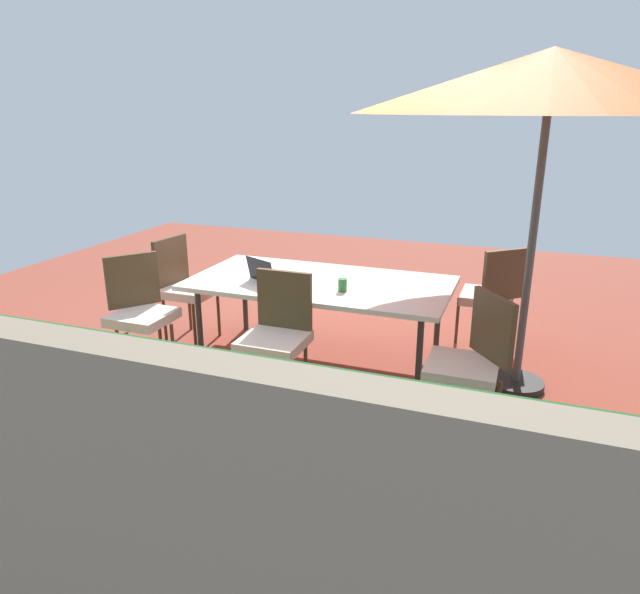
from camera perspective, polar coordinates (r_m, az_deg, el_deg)
The scene contains 11 objects.
ground_plane at distance 5.18m, azimuth -0.00°, elevation -6.24°, with size 10.00×10.00×0.02m, color brown.
hedge_row at distance 2.73m, azimuth -22.45°, elevation -17.37°, with size 6.30×0.60×1.21m, color #235628.
dining_table at distance 4.93m, azimuth -0.00°, elevation 1.13°, with size 2.21×1.14×0.73m.
patio_umbrella at distance 4.46m, azimuth 21.93°, elevation 19.16°, with size 2.74×2.74×2.53m.
chair_north at distance 4.30m, azimuth -4.28°, elevation -3.38°, with size 0.46×0.46×0.98m.
chair_southwest at distance 5.41m, azimuth 16.70°, elevation 0.45°, with size 0.58×0.59×0.98m.
chair_northwest at distance 3.97m, azimuth 14.70°, elevation -5.90°, with size 0.58×0.58×0.98m.
chair_east at distance 5.60m, azimuth -13.30°, elevation 1.33°, with size 0.49×0.48×0.98m.
chair_northeast at distance 5.01m, azimuth -17.45°, elevation -1.05°, with size 0.58×0.58×0.98m.
laptop at distance 4.90m, azimuth -5.29°, elevation 2.06°, with size 0.39×0.36×0.21m.
cup at distance 4.62m, azimuth 2.24°, elevation 1.19°, with size 0.07×0.07×0.11m, color #286B33.
Camera 1 is at (-1.64, 4.41, 2.13)m, focal length 32.28 mm.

